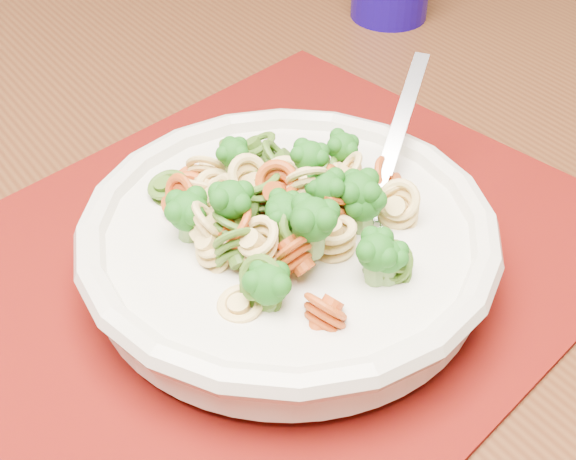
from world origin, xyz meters
TOP-DOWN VIEW (x-y plane):
  - dining_table at (0.39, -0.15)m, footprint 1.52×1.01m
  - placemat at (0.31, -0.20)m, footprint 0.53×0.44m
  - pasta_bowl at (0.33, -0.22)m, footprint 0.27×0.27m
  - pasta_broccoli_heap at (0.33, -0.22)m, footprint 0.23×0.23m
  - fork at (0.38, -0.24)m, footprint 0.17×0.12m

SIDE VIEW (x-z plane):
  - dining_table at x=0.39m, z-range 0.26..0.96m
  - placemat at x=0.31m, z-range 0.70..0.70m
  - pasta_bowl at x=0.33m, z-range 0.70..0.75m
  - fork at x=0.38m, z-range 0.71..0.78m
  - pasta_broccoli_heap at x=0.33m, z-range 0.71..0.78m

